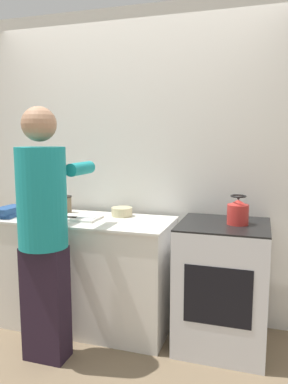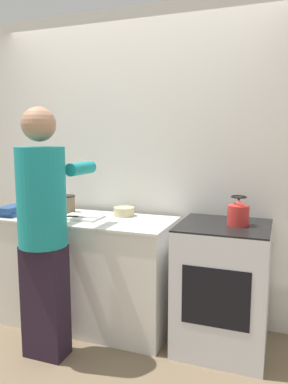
% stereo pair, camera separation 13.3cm
% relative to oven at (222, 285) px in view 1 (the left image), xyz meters
% --- Properties ---
extents(ground_plane, '(12.00, 12.00, 0.00)m').
position_rel_oven_xyz_m(ground_plane, '(-0.80, -0.31, -0.46)').
color(ground_plane, '#7A664C').
extents(wall_back, '(8.00, 0.05, 2.60)m').
position_rel_oven_xyz_m(wall_back, '(-0.80, 0.38, 0.84)').
color(wall_back, silver).
rests_on(wall_back, ground_plane).
extents(counter, '(1.54, 0.61, 0.89)m').
position_rel_oven_xyz_m(counter, '(-1.16, -0.01, -0.02)').
color(counter, silver).
rests_on(counter, ground_plane).
extents(oven, '(0.64, 0.62, 0.93)m').
position_rel_oven_xyz_m(oven, '(0.00, 0.00, 0.00)').
color(oven, silver).
rests_on(oven, ground_plane).
extents(person, '(0.37, 0.61, 1.74)m').
position_rel_oven_xyz_m(person, '(-1.14, -0.53, 0.49)').
color(person, black).
rests_on(person, ground_plane).
extents(cutting_board, '(0.31, 0.23, 0.02)m').
position_rel_oven_xyz_m(cutting_board, '(-1.12, -0.05, 0.44)').
color(cutting_board, silver).
rests_on(cutting_board, counter).
extents(knife, '(0.25, 0.08, 0.01)m').
position_rel_oven_xyz_m(knife, '(-1.11, -0.08, 0.45)').
color(knife, silver).
rests_on(knife, cutting_board).
extents(kettle, '(0.15, 0.15, 0.21)m').
position_rel_oven_xyz_m(kettle, '(0.09, 0.01, 0.55)').
color(kettle, red).
rests_on(kettle, oven).
extents(bowl_prep, '(0.13, 0.13, 0.08)m').
position_rel_oven_xyz_m(bowl_prep, '(-1.57, 0.06, 0.47)').
color(bowl_prep, '#C6B789').
rests_on(bowl_prep, counter).
extents(bowl_mixing, '(0.17, 0.17, 0.07)m').
position_rel_oven_xyz_m(bowl_mixing, '(-0.85, 0.16, 0.47)').
color(bowl_mixing, '#C6B789').
rests_on(bowl_mixing, counter).
extents(canister_jar, '(0.14, 0.14, 0.15)m').
position_rel_oven_xyz_m(canister_jar, '(-1.37, 0.13, 0.51)').
color(canister_jar, '#756047').
rests_on(canister_jar, counter).
extents(book_stack, '(0.19, 0.27, 0.08)m').
position_rel_oven_xyz_m(book_stack, '(-1.73, -0.13, 0.47)').
color(book_stack, navy).
rests_on(book_stack, counter).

